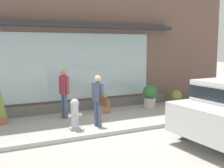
{
  "coord_description": "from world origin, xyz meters",
  "views": [
    {
      "loc": [
        -3.62,
        -7.07,
        2.41
      ],
      "look_at": [
        0.51,
        1.2,
        1.18
      ],
      "focal_mm": 46.45,
      "sensor_mm": 36.0,
      "label": 1
    }
  ],
  "objects_px": {
    "potted_plant_doorstep": "(150,95)",
    "potted_plant_by_entrance": "(103,101)",
    "potted_plant_corner_tall": "(1,107)",
    "potted_plant_window_center": "(176,97)",
    "pedestrian_with_handbag": "(98,97)",
    "fire_hydrant": "(75,114)",
    "pedestrian_passerby": "(64,90)"
  },
  "relations": [
    {
      "from": "potted_plant_doorstep",
      "to": "potted_plant_by_entrance",
      "type": "xyz_separation_m",
      "value": [
        -1.99,
        0.03,
        -0.04
      ]
    },
    {
      "from": "potted_plant_corner_tall",
      "to": "potted_plant_window_center",
      "type": "height_order",
      "value": "potted_plant_corner_tall"
    },
    {
      "from": "pedestrian_with_handbag",
      "to": "potted_plant_window_center",
      "type": "relative_size",
      "value": 2.66
    },
    {
      "from": "fire_hydrant",
      "to": "potted_plant_doorstep",
      "type": "distance_m",
      "value": 3.92
    },
    {
      "from": "pedestrian_with_handbag",
      "to": "potted_plant_window_center",
      "type": "height_order",
      "value": "pedestrian_with_handbag"
    },
    {
      "from": "pedestrian_with_handbag",
      "to": "potted_plant_corner_tall",
      "type": "bearing_deg",
      "value": -135.51
    },
    {
      "from": "pedestrian_passerby",
      "to": "potted_plant_corner_tall",
      "type": "distance_m",
      "value": 2.01
    },
    {
      "from": "potted_plant_window_center",
      "to": "potted_plant_corner_tall",
      "type": "bearing_deg",
      "value": -179.54
    },
    {
      "from": "potted_plant_window_center",
      "to": "potted_plant_by_entrance",
      "type": "xyz_separation_m",
      "value": [
        -3.32,
        -0.04,
        0.14
      ]
    },
    {
      "from": "pedestrian_with_handbag",
      "to": "potted_plant_by_entrance",
      "type": "xyz_separation_m",
      "value": [
        0.91,
        1.6,
        -0.46
      ]
    },
    {
      "from": "pedestrian_with_handbag",
      "to": "pedestrian_passerby",
      "type": "xyz_separation_m",
      "value": [
        -0.6,
        1.42,
        0.08
      ]
    },
    {
      "from": "pedestrian_passerby",
      "to": "potted_plant_by_entrance",
      "type": "relative_size",
      "value": 1.79
    },
    {
      "from": "pedestrian_passerby",
      "to": "potted_plant_doorstep",
      "type": "distance_m",
      "value": 3.54
    },
    {
      "from": "pedestrian_passerby",
      "to": "potted_plant_corner_tall",
      "type": "height_order",
      "value": "pedestrian_passerby"
    },
    {
      "from": "pedestrian_passerby",
      "to": "potted_plant_by_entrance",
      "type": "bearing_deg",
      "value": -99.17
    },
    {
      "from": "pedestrian_with_handbag",
      "to": "potted_plant_doorstep",
      "type": "height_order",
      "value": "pedestrian_with_handbag"
    },
    {
      "from": "potted_plant_doorstep",
      "to": "potted_plant_window_center",
      "type": "height_order",
      "value": "potted_plant_doorstep"
    },
    {
      "from": "fire_hydrant",
      "to": "potted_plant_window_center",
      "type": "xyz_separation_m",
      "value": [
        4.95,
        1.58,
        -0.15
      ]
    },
    {
      "from": "potted_plant_by_entrance",
      "to": "fire_hydrant",
      "type": "bearing_deg",
      "value": -136.43
    },
    {
      "from": "potted_plant_doorstep",
      "to": "potted_plant_corner_tall",
      "type": "relative_size",
      "value": 0.79
    },
    {
      "from": "potted_plant_corner_tall",
      "to": "potted_plant_by_entrance",
      "type": "bearing_deg",
      "value": 0.32
    },
    {
      "from": "fire_hydrant",
      "to": "pedestrian_passerby",
      "type": "distance_m",
      "value": 1.46
    },
    {
      "from": "fire_hydrant",
      "to": "pedestrian_with_handbag",
      "type": "height_order",
      "value": "pedestrian_with_handbag"
    },
    {
      "from": "pedestrian_with_handbag",
      "to": "potted_plant_by_entrance",
      "type": "height_order",
      "value": "pedestrian_with_handbag"
    },
    {
      "from": "potted_plant_window_center",
      "to": "fire_hydrant",
      "type": "bearing_deg",
      "value": -162.26
    },
    {
      "from": "potted_plant_corner_tall",
      "to": "potted_plant_window_center",
      "type": "distance_m",
      "value": 6.8
    },
    {
      "from": "pedestrian_with_handbag",
      "to": "potted_plant_by_entrance",
      "type": "bearing_deg",
      "value": 136.63
    },
    {
      "from": "pedestrian_passerby",
      "to": "pedestrian_with_handbag",
      "type": "bearing_deg",
      "value": -173.03
    },
    {
      "from": "potted_plant_by_entrance",
      "to": "pedestrian_with_handbag",
      "type": "bearing_deg",
      "value": -119.56
    },
    {
      "from": "potted_plant_doorstep",
      "to": "potted_plant_by_entrance",
      "type": "distance_m",
      "value": 1.99
    },
    {
      "from": "pedestrian_passerby",
      "to": "potted_plant_corner_tall",
      "type": "relative_size",
      "value": 1.47
    },
    {
      "from": "pedestrian_passerby",
      "to": "potted_plant_doorstep",
      "type": "xyz_separation_m",
      "value": [
        3.5,
        0.16,
        -0.49
      ]
    }
  ]
}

